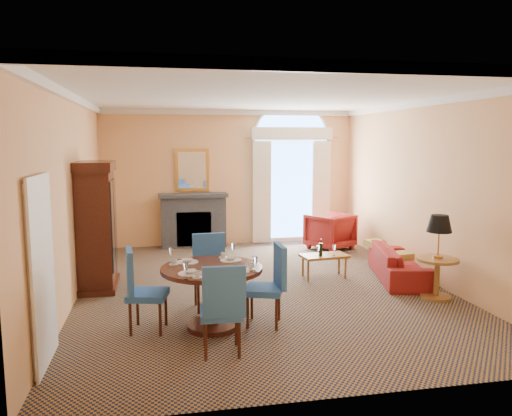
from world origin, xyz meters
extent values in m
plane|color=#141D3F|center=(0.00, 0.00, 0.00)|extent=(7.50, 7.50, 0.00)
cube|color=#F6B675|center=(0.00, 3.75, 1.60)|extent=(6.00, 0.04, 3.20)
cube|color=#F6B675|center=(-3.00, 0.00, 1.60)|extent=(0.04, 7.50, 3.20)
cube|color=#F6B675|center=(3.00, 0.00, 1.60)|extent=(0.04, 7.50, 3.20)
cube|color=white|center=(0.00, 0.00, 3.20)|extent=(6.00, 7.50, 0.04)
cube|color=white|center=(0.00, 0.00, 3.14)|extent=(6.00, 7.50, 0.12)
cube|color=white|center=(-2.96, -2.40, 1.03)|extent=(0.08, 0.90, 2.06)
cube|color=#3F434A|center=(-0.90, 3.55, 0.60)|extent=(1.50, 0.40, 1.20)
cube|color=#3F434A|center=(-0.90, 3.52, 1.24)|extent=(1.60, 0.46, 0.08)
cube|color=gold|center=(-0.90, 3.72, 1.80)|extent=(0.80, 0.04, 1.00)
cube|color=silver|center=(-0.90, 3.70, 1.80)|extent=(0.64, 0.02, 0.84)
cube|color=white|center=(1.50, 3.73, 1.25)|extent=(1.90, 0.04, 2.50)
cube|color=#95C1F9|center=(1.50, 3.72, 1.25)|extent=(1.70, 0.02, 2.30)
cylinder|color=white|center=(1.50, 3.73, 2.50)|extent=(1.90, 0.04, 1.90)
cube|color=beige|center=(0.75, 3.61, 1.25)|extent=(0.45, 0.06, 2.45)
cube|color=beige|center=(2.25, 3.61, 1.25)|extent=(0.45, 0.06, 2.45)
cube|color=beige|center=(1.50, 3.61, 2.65)|extent=(2.00, 0.08, 0.30)
cube|color=black|center=(-2.72, 0.52, 0.99)|extent=(0.55, 0.99, 1.98)
cube|color=black|center=(-2.72, 0.52, 2.06)|extent=(0.61, 1.09, 0.16)
cube|color=black|center=(-2.72, 0.52, 0.05)|extent=(0.61, 1.09, 0.10)
cylinder|color=black|center=(-1.03, -1.70, 0.81)|extent=(1.34, 1.34, 0.06)
cylinder|color=black|center=(-1.03, -1.70, 0.39)|extent=(0.18, 0.18, 0.78)
cylinder|color=black|center=(-1.03, -1.70, 0.03)|extent=(0.67, 0.67, 0.07)
cylinder|color=white|center=(-0.73, -1.41, 0.85)|extent=(0.30, 0.30, 0.01)
imported|color=white|center=(-0.73, -1.41, 0.87)|extent=(0.15, 0.15, 0.04)
imported|color=white|center=(-0.81, -1.22, 0.88)|extent=(0.09, 0.09, 0.07)
cylinder|color=white|center=(-1.33, -1.41, 0.85)|extent=(0.30, 0.30, 0.01)
imported|color=white|center=(-1.33, -1.41, 0.87)|extent=(0.15, 0.15, 0.04)
imported|color=white|center=(-1.51, -1.49, 0.88)|extent=(0.09, 0.09, 0.07)
cylinder|color=white|center=(-1.33, -2.00, 0.85)|extent=(0.30, 0.30, 0.01)
imported|color=white|center=(-1.33, -2.00, 0.87)|extent=(0.15, 0.15, 0.04)
imported|color=white|center=(-1.24, -2.19, 0.88)|extent=(0.09, 0.09, 0.07)
cylinder|color=white|center=(-0.73, -2.00, 0.85)|extent=(0.30, 0.30, 0.01)
imported|color=white|center=(-0.73, -2.00, 0.87)|extent=(0.15, 0.15, 0.04)
imported|color=white|center=(-0.54, -1.92, 0.88)|extent=(0.09, 0.09, 0.07)
cube|color=#295CA2|center=(-0.98, -0.91, 0.49)|extent=(0.51, 0.51, 0.08)
cube|color=#295CA2|center=(-0.96, -0.69, 0.81)|extent=(0.49, 0.11, 0.58)
cylinder|color=black|center=(-0.79, -0.71, 0.22)|extent=(0.04, 0.04, 0.45)
cylinder|color=black|center=(-1.17, -0.73, 0.22)|extent=(0.04, 0.04, 0.45)
cylinder|color=black|center=(-0.78, -1.09, 0.22)|extent=(0.04, 0.04, 0.45)
cylinder|color=black|center=(-1.16, -1.11, 0.22)|extent=(0.04, 0.04, 0.45)
cube|color=#295CA2|center=(-1.00, -2.49, 0.49)|extent=(0.52, 0.52, 0.08)
cube|color=#295CA2|center=(-0.99, -2.71, 0.81)|extent=(0.49, 0.09, 0.58)
cylinder|color=black|center=(-1.20, -2.66, 0.22)|extent=(0.04, 0.04, 0.45)
cylinder|color=black|center=(-0.82, -2.69, 0.22)|extent=(0.04, 0.04, 0.45)
cylinder|color=black|center=(-1.18, -2.28, 0.22)|extent=(0.04, 0.04, 0.45)
cylinder|color=black|center=(-0.80, -2.31, 0.22)|extent=(0.04, 0.04, 0.45)
cube|color=#295CA2|center=(-0.32, -1.70, 0.49)|extent=(0.62, 0.62, 0.08)
cube|color=#295CA2|center=(-0.10, -1.70, 0.81)|extent=(0.08, 0.49, 0.58)
cylinder|color=black|center=(-0.21, -1.94, 0.22)|extent=(0.04, 0.04, 0.45)
cylinder|color=black|center=(-0.08, -1.58, 0.22)|extent=(0.04, 0.04, 0.45)
cylinder|color=black|center=(-0.57, -1.82, 0.22)|extent=(0.04, 0.04, 0.45)
cylinder|color=black|center=(-0.44, -1.46, 0.22)|extent=(0.04, 0.04, 0.45)
cube|color=#295CA2|center=(-1.85, -1.62, 0.49)|extent=(0.58, 0.58, 0.08)
cube|color=#295CA2|center=(-2.08, -1.60, 0.81)|extent=(0.12, 0.49, 0.58)
cylinder|color=black|center=(-2.00, -1.40, 0.22)|extent=(0.04, 0.04, 0.45)
cylinder|color=black|center=(-2.08, -1.77, 0.22)|extent=(0.04, 0.04, 0.45)
cylinder|color=black|center=(-1.63, -1.47, 0.22)|extent=(0.04, 0.04, 0.45)
cylinder|color=black|center=(-1.70, -1.85, 0.22)|extent=(0.04, 0.04, 0.45)
imported|color=maroon|center=(2.55, 0.04, 0.29)|extent=(1.22, 2.10, 0.58)
imported|color=maroon|center=(2.16, 2.68, 0.41)|extent=(1.22, 1.23, 0.83)
cube|color=olive|center=(1.25, 0.41, 0.40)|extent=(0.88, 0.55, 0.05)
cylinder|color=olive|center=(0.90, 0.24, 0.18)|extent=(0.04, 0.04, 0.37)
cylinder|color=olive|center=(1.60, 0.24, 0.18)|extent=(0.04, 0.04, 0.37)
cylinder|color=olive|center=(0.90, 0.57, 0.18)|extent=(0.04, 0.04, 0.37)
cylinder|color=olive|center=(1.60, 0.57, 0.18)|extent=(0.04, 0.04, 0.37)
cylinder|color=olive|center=(2.60, -1.10, 0.63)|extent=(0.65, 0.65, 0.04)
cylinder|color=olive|center=(2.60, -1.10, 0.30)|extent=(0.09, 0.09, 0.60)
cylinder|color=olive|center=(2.60, -1.10, 0.02)|extent=(0.48, 0.48, 0.04)
camera|label=1|loc=(-1.68, -8.07, 2.48)|focal=35.00mm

